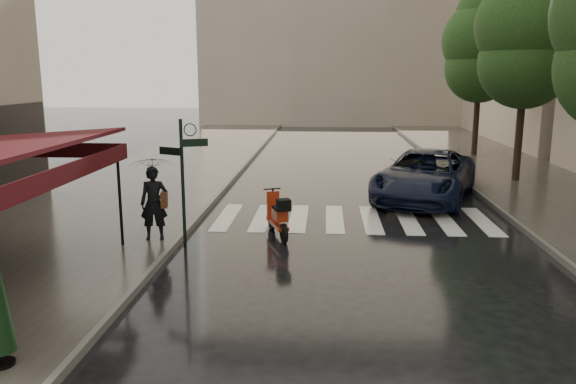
# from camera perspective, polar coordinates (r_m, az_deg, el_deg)

# --- Properties ---
(ground) EXTENTS (120.00, 120.00, 0.00)m
(ground) POSITION_cam_1_polar(r_m,az_deg,el_deg) (10.85, -8.02, -10.50)
(ground) COLOR black
(ground) RESTS_ON ground
(sidewalk_near) EXTENTS (6.00, 60.00, 0.12)m
(sidewalk_near) POSITION_cam_1_polar(r_m,az_deg,el_deg) (23.16, -12.95, 1.50)
(sidewalk_near) COLOR #38332D
(sidewalk_near) RESTS_ON ground
(sidewalk_far) EXTENTS (5.50, 60.00, 0.12)m
(sidewalk_far) POSITION_cam_1_polar(r_m,az_deg,el_deg) (23.62, 23.80, 0.98)
(sidewalk_far) COLOR #38332D
(sidewalk_far) RESTS_ON ground
(curb_near) EXTENTS (0.12, 60.00, 0.16)m
(curb_near) POSITION_cam_1_polar(r_m,az_deg,el_deg) (22.47, -5.48, 1.47)
(curb_near) COLOR #595651
(curb_near) RESTS_ON ground
(curb_far) EXTENTS (0.12, 60.00, 0.16)m
(curb_far) POSITION_cam_1_polar(r_m,az_deg,el_deg) (22.81, 17.18, 1.15)
(curb_far) COLOR #595651
(curb_far) RESTS_ON ground
(crosswalk) EXTENTS (7.85, 3.20, 0.01)m
(crosswalk) POSITION_cam_1_polar(r_m,az_deg,el_deg) (16.36, 6.59, -2.73)
(crosswalk) COLOR silver
(crosswalk) RESTS_ON ground
(signpost) EXTENTS (1.17, 0.29, 3.10)m
(signpost) POSITION_cam_1_polar(r_m,az_deg,el_deg) (13.43, -10.65, 1.91)
(signpost) COLOR black
(signpost) RESTS_ON ground
(backdrop_building) EXTENTS (22.00, 6.00, 20.00)m
(backdrop_building) POSITION_cam_1_polar(r_m,az_deg,el_deg) (48.18, 5.04, 18.85)
(backdrop_building) COLOR tan
(backdrop_building) RESTS_ON ground
(tree_mid) EXTENTS (3.80, 3.80, 8.34)m
(tree_mid) POSITION_cam_1_polar(r_m,az_deg,el_deg) (23.07, 23.17, 14.64)
(tree_mid) COLOR black
(tree_mid) RESTS_ON sidewalk_far
(tree_far) EXTENTS (3.80, 3.80, 8.16)m
(tree_far) POSITION_cam_1_polar(r_m,az_deg,el_deg) (29.82, 19.03, 13.83)
(tree_far) COLOR black
(tree_far) RESTS_ON sidewalk_far
(pedestrian_with_umbrella) EXTENTS (1.24, 1.25, 2.53)m
(pedestrian_with_umbrella) POSITION_cam_1_polar(r_m,az_deg,el_deg) (13.90, -13.59, 1.98)
(pedestrian_with_umbrella) COLOR black
(pedestrian_with_umbrella) RESTS_ON sidewalk_near
(scooter) EXTENTS (0.82, 1.68, 1.14)m
(scooter) POSITION_cam_1_polar(r_m,az_deg,el_deg) (14.42, -1.01, -2.49)
(scooter) COLOR black
(scooter) RESTS_ON ground
(parked_car) EXTENTS (4.56, 6.47, 1.64)m
(parked_car) POSITION_cam_1_polar(r_m,az_deg,el_deg) (19.20, 13.78, 1.66)
(parked_car) COLOR black
(parked_car) RESTS_ON ground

